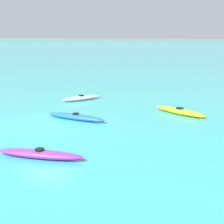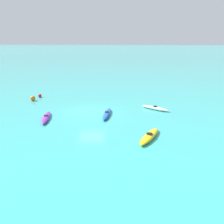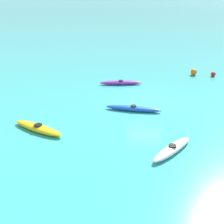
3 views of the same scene
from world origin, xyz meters
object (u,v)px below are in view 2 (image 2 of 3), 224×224
object	(u,v)px
buoy_red	(40,96)
buoy_orange	(33,98)
kayak_white	(155,108)
kayak_yellow	(149,136)
kayak_blue	(107,114)
kayak_purple	(46,117)

from	to	relation	value
buoy_red	buoy_orange	distance (m)	1.69
kayak_white	buoy_red	world-z (taller)	buoy_red
kayak_yellow	buoy_red	world-z (taller)	buoy_red
kayak_yellow	kayak_white	distance (m)	7.23
buoy_orange	kayak_yellow	bearing A→B (deg)	144.12
kayak_white	buoy_red	bearing A→B (deg)	-15.52
kayak_blue	kayak_white	world-z (taller)	same
kayak_white	buoy_orange	world-z (taller)	buoy_orange
kayak_purple	kayak_yellow	xyz separation A→B (m)	(-8.85, 3.18, 0.00)
kayak_blue	buoy_orange	distance (m)	10.15
kayak_yellow	buoy_orange	world-z (taller)	buoy_orange
kayak_purple	kayak_white	size ratio (longest dim) A/B	1.22
buoy_red	kayak_white	bearing A→B (deg)	164.48
buoy_red	kayak_blue	bearing A→B (deg)	145.73
kayak_blue	kayak_white	bearing A→B (deg)	-152.60
kayak_yellow	buoy_red	bearing A→B (deg)	-40.79
kayak_purple	kayak_yellow	distance (m)	9.40
kayak_white	buoy_orange	xyz separation A→B (m)	(13.69, -2.08, 0.12)
kayak_yellow	kayak_purple	bearing A→B (deg)	-19.79
kayak_white	buoy_red	xyz separation A→B (m)	(13.58, -3.77, 0.05)
kayak_blue	kayak_white	xyz separation A→B (m)	(-4.57, -2.37, 0.00)
kayak_white	kayak_blue	bearing A→B (deg)	27.40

